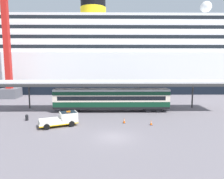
{
  "coord_description": "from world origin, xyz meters",
  "views": [
    {
      "loc": [
        -0.48,
        -23.65,
        8.78
      ],
      "look_at": [
        -0.02,
        9.23,
        4.5
      ],
      "focal_mm": 33.3,
      "sensor_mm": 36.0,
      "label": 1
    }
  ],
  "objects_px": {
    "dockside_crane": "(9,15)",
    "quay_bollard": "(27,117)",
    "cruise_ship": "(59,58)",
    "train_carriage": "(111,99)",
    "service_truck": "(62,119)",
    "traffic_cone_near": "(151,123)",
    "traffic_cone_mid": "(124,121)"
  },
  "relations": [
    {
      "from": "dockside_crane",
      "to": "quay_bollard",
      "type": "height_order",
      "value": "dockside_crane"
    },
    {
      "from": "service_truck",
      "to": "traffic_cone_mid",
      "type": "relative_size",
      "value": 7.08
    },
    {
      "from": "service_truck",
      "to": "traffic_cone_mid",
      "type": "xyz_separation_m",
      "value": [
        8.78,
        1.12,
        -0.6
      ]
    },
    {
      "from": "traffic_cone_near",
      "to": "dockside_crane",
      "type": "bearing_deg",
      "value": 141.9
    },
    {
      "from": "train_carriage",
      "to": "traffic_cone_near",
      "type": "xyz_separation_m",
      "value": [
        5.51,
        -8.47,
        -1.95
      ]
    },
    {
      "from": "traffic_cone_mid",
      "to": "quay_bollard",
      "type": "height_order",
      "value": "quay_bollard"
    },
    {
      "from": "cruise_ship",
      "to": "train_carriage",
      "type": "height_order",
      "value": "cruise_ship"
    },
    {
      "from": "traffic_cone_mid",
      "to": "dockside_crane",
      "type": "bearing_deg",
      "value": 139.35
    },
    {
      "from": "dockside_crane",
      "to": "traffic_cone_mid",
      "type": "bearing_deg",
      "value": -40.65
    },
    {
      "from": "train_carriage",
      "to": "quay_bollard",
      "type": "relative_size",
      "value": 21.34
    },
    {
      "from": "train_carriage",
      "to": "service_truck",
      "type": "distance_m",
      "value": 11.17
    },
    {
      "from": "cruise_ship",
      "to": "quay_bollard",
      "type": "distance_m",
      "value": 42.01
    },
    {
      "from": "service_truck",
      "to": "quay_bollard",
      "type": "height_order",
      "value": "service_truck"
    },
    {
      "from": "cruise_ship",
      "to": "traffic_cone_near",
      "type": "xyz_separation_m",
      "value": [
        22.94,
        -43.18,
        -10.11
      ]
    },
    {
      "from": "train_carriage",
      "to": "dockside_crane",
      "type": "distance_m",
      "value": 33.53
    },
    {
      "from": "cruise_ship",
      "to": "service_truck",
      "type": "relative_size",
      "value": 31.68
    },
    {
      "from": "cruise_ship",
      "to": "traffic_cone_near",
      "type": "relative_size",
      "value": 247.2
    },
    {
      "from": "train_carriage",
      "to": "service_truck",
      "type": "relative_size",
      "value": 3.68
    },
    {
      "from": "service_truck",
      "to": "quay_bollard",
      "type": "distance_m",
      "value": 6.57
    },
    {
      "from": "service_truck",
      "to": "dockside_crane",
      "type": "height_order",
      "value": "dockside_crane"
    },
    {
      "from": "traffic_cone_near",
      "to": "quay_bollard",
      "type": "height_order",
      "value": "quay_bollard"
    },
    {
      "from": "traffic_cone_mid",
      "to": "cruise_ship",
      "type": "bearing_deg",
      "value": 114.47
    },
    {
      "from": "quay_bollard",
      "to": "traffic_cone_mid",
      "type": "bearing_deg",
      "value": -6.25
    },
    {
      "from": "cruise_ship",
      "to": "service_truck",
      "type": "distance_m",
      "value": 45.53
    },
    {
      "from": "quay_bollard",
      "to": "traffic_cone_near",
      "type": "bearing_deg",
      "value": -8.05
    },
    {
      "from": "dockside_crane",
      "to": "cruise_ship",
      "type": "bearing_deg",
      "value": 71.06
    },
    {
      "from": "traffic_cone_near",
      "to": "dockside_crane",
      "type": "relative_size",
      "value": 0.01
    },
    {
      "from": "service_truck",
      "to": "quay_bollard",
      "type": "xyz_separation_m",
      "value": [
        -5.96,
        2.73,
        -0.47
      ]
    },
    {
      "from": "traffic_cone_near",
      "to": "quay_bollard",
      "type": "xyz_separation_m",
      "value": [
        -18.49,
        2.61,
        0.16
      ]
    },
    {
      "from": "train_carriage",
      "to": "service_truck",
      "type": "xyz_separation_m",
      "value": [
        -7.02,
        -8.59,
        -1.31
      ]
    },
    {
      "from": "dockside_crane",
      "to": "train_carriage",
      "type": "bearing_deg",
      "value": -31.51
    },
    {
      "from": "cruise_ship",
      "to": "train_carriage",
      "type": "bearing_deg",
      "value": -63.34
    }
  ]
}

